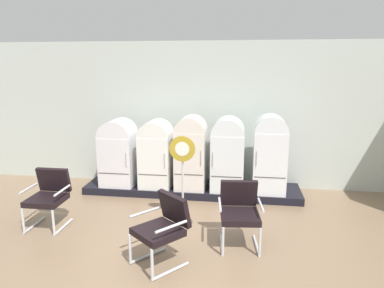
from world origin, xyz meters
name	(u,v)px	position (x,y,z in m)	size (l,w,h in m)	color
ground	(159,275)	(0.00, 0.00, -0.03)	(12.00, 10.00, 0.05)	#84684F
back_wall	(196,114)	(0.00, 3.66, 1.59)	(11.76, 0.12, 3.15)	beige
display_plinth	(192,189)	(0.00, 3.02, 0.07)	(4.50, 0.95, 0.15)	black
refrigerator_0	(118,151)	(-1.55, 2.92, 0.88)	(0.70, 0.70, 1.40)	white
refrigerator_1	(156,152)	(-0.73, 2.92, 0.89)	(0.64, 0.69, 1.40)	white
refrigerator_2	(191,150)	(0.00, 2.90, 0.95)	(0.62, 0.65, 1.51)	silver
refrigerator_3	(228,152)	(0.75, 2.94, 0.94)	(0.65, 0.73, 1.49)	white
refrigerator_4	(270,152)	(1.58, 2.88, 0.98)	(0.64, 0.62, 1.56)	white
armchair_left	(49,194)	(-2.14, 1.14, 0.55)	(0.63, 0.66, 0.96)	silver
armchair_right	(240,210)	(1.02, 0.95, 0.55)	(0.68, 0.72, 0.96)	silver
armchair_center	(163,225)	(0.01, 0.27, 0.55)	(0.86, 0.87, 0.96)	silver
sign_stand	(183,183)	(0.06, 1.53, 0.73)	(0.43, 0.32, 1.53)	#2D2D30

